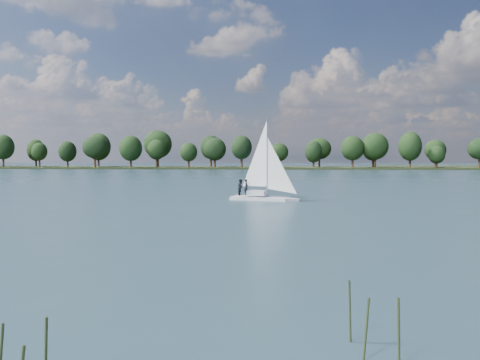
% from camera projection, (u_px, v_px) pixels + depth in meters
% --- Properties ---
extents(ground, '(700.00, 700.00, 0.00)m').
position_uv_depth(ground, '(264.00, 179.00, 120.51)').
color(ground, '#233342').
rests_on(ground, ground).
extents(far_shore, '(660.00, 40.00, 1.50)m').
position_uv_depth(far_shore, '(280.00, 169.00, 231.79)').
color(far_shore, black).
rests_on(far_shore, ground).
extents(sailboat, '(7.55, 4.21, 9.59)m').
position_uv_depth(sailboat, '(261.00, 177.00, 60.23)').
color(sailboat, silver).
rests_on(sailboat, ground).
extents(treeline, '(561.99, 74.14, 18.82)m').
position_uv_depth(treeline, '(248.00, 150.00, 229.77)').
color(treeline, black).
rests_on(treeline, ground).
extents(reeds, '(58.19, 12.78, 2.13)m').
position_uv_depth(reeds, '(42.00, 340.00, 11.72)').
color(reeds, '#283316').
rests_on(reeds, ground).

